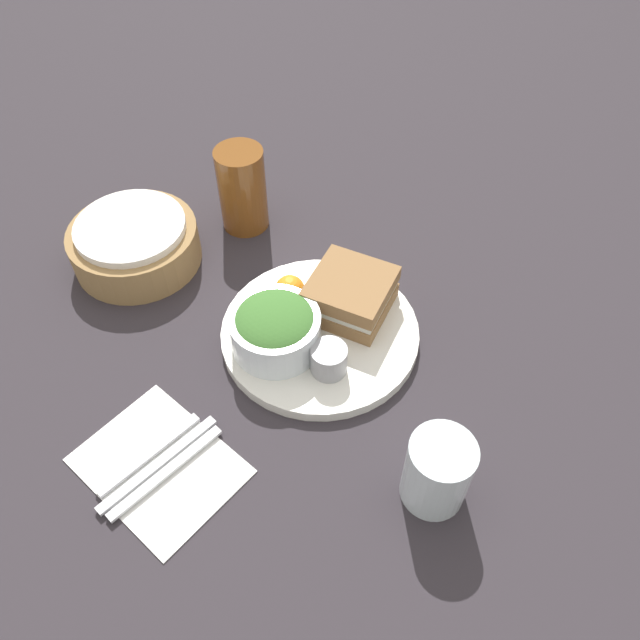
# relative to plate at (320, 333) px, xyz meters

# --- Properties ---
(ground_plane) EXTENTS (4.00, 4.00, 0.00)m
(ground_plane) POSITION_rel_plate_xyz_m (0.00, 0.00, -0.01)
(ground_plane) COLOR #2D282D
(plate) EXTENTS (0.27, 0.27, 0.02)m
(plate) POSITION_rel_plate_xyz_m (0.00, 0.00, 0.00)
(plate) COLOR white
(plate) RESTS_ON ground_plane
(sandwich) EXTENTS (0.13, 0.13, 0.06)m
(sandwich) POSITION_rel_plate_xyz_m (0.06, -0.01, 0.04)
(sandwich) COLOR olive
(sandwich) RESTS_ON plate
(salad_bowl) EXTENTS (0.12, 0.12, 0.07)m
(salad_bowl) POSITION_rel_plate_xyz_m (-0.06, 0.03, 0.04)
(salad_bowl) COLOR white
(salad_bowl) RESTS_ON plate
(dressing_cup) EXTENTS (0.05, 0.05, 0.04)m
(dressing_cup) POSITION_rel_plate_xyz_m (-0.04, -0.05, 0.03)
(dressing_cup) COLOR #99999E
(dressing_cup) RESTS_ON plate
(orange_wedge) EXTENTS (0.04, 0.04, 0.04)m
(orange_wedge) POSITION_rel_plate_xyz_m (0.01, 0.07, 0.03)
(orange_wedge) COLOR orange
(orange_wedge) RESTS_ON plate
(drink_glass) EXTENTS (0.08, 0.08, 0.14)m
(drink_glass) POSITION_rel_plate_xyz_m (0.10, 0.25, 0.06)
(drink_glass) COLOR brown
(drink_glass) RESTS_ON ground_plane
(bread_basket) EXTENTS (0.19, 0.19, 0.07)m
(bread_basket) POSITION_rel_plate_xyz_m (-0.07, 0.31, 0.03)
(bread_basket) COLOR #997547
(bread_basket) RESTS_ON ground_plane
(napkin) EXTENTS (0.14, 0.19, 0.00)m
(napkin) POSITION_rel_plate_xyz_m (-0.28, 0.02, -0.01)
(napkin) COLOR white
(napkin) RESTS_ON ground_plane
(fork) EXTENTS (0.16, 0.02, 0.01)m
(fork) POSITION_rel_plate_xyz_m (-0.28, -0.00, -0.00)
(fork) COLOR silver
(fork) RESTS_ON napkin
(knife) EXTENTS (0.17, 0.02, 0.01)m
(knife) POSITION_rel_plate_xyz_m (-0.28, 0.02, -0.00)
(knife) COLOR silver
(knife) RESTS_ON napkin
(spoon) EXTENTS (0.15, 0.02, 0.01)m
(spoon) POSITION_rel_plate_xyz_m (-0.27, 0.03, -0.00)
(spoon) COLOR silver
(spoon) RESTS_ON napkin
(water_glass) EXTENTS (0.07, 0.07, 0.10)m
(water_glass) POSITION_rel_plate_xyz_m (-0.09, -0.25, 0.04)
(water_glass) COLOR silver
(water_glass) RESTS_ON ground_plane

